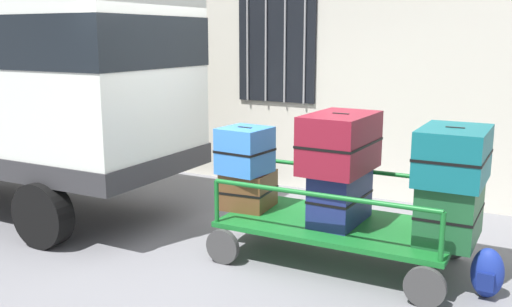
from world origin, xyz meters
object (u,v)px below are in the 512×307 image
(suitcase_left_bottom, at_px, (249,189))
(suitcase_midleft_middle, at_px, (340,142))
(suitcase_left_middle, at_px, (245,150))
(suitcase_midleft_bottom, at_px, (340,196))
(suitcase_center_bottom, at_px, (450,211))
(backpack, at_px, (487,273))
(van, at_px, (3,76))
(luggage_cart, at_px, (338,229))
(suitcase_center_middle, at_px, (453,155))

(suitcase_left_bottom, xyz_separation_m, suitcase_midleft_middle, (1.02, -0.07, 0.61))
(suitcase_left_middle, height_order, suitcase_midleft_bottom, suitcase_left_middle)
(suitcase_left_middle, relative_size, suitcase_midleft_middle, 0.60)
(suitcase_center_bottom, bearing_deg, backpack, -28.00)
(van, relative_size, suitcase_midleft_middle, 5.66)
(suitcase_left_middle, bearing_deg, suitcase_midleft_middle, 0.34)
(van, xyz_separation_m, luggage_cart, (4.46, 0.18, -1.35))
(van, height_order, suitcase_left_bottom, van)
(suitcase_left_middle, height_order, suitcase_midleft_middle, suitcase_midleft_middle)
(suitcase_midleft_bottom, bearing_deg, backpack, -8.07)
(suitcase_left_bottom, height_order, backpack, suitcase_left_bottom)
(luggage_cart, relative_size, suitcase_left_bottom, 4.17)
(suitcase_center_bottom, xyz_separation_m, backpack, (0.37, -0.20, -0.44))
(suitcase_midleft_middle, bearing_deg, suitcase_left_bottom, 176.25)
(suitcase_midleft_middle, bearing_deg, suitcase_center_bottom, 3.11)
(backpack, bearing_deg, suitcase_midleft_bottom, 171.93)
(suitcase_left_bottom, distance_m, suitcase_midleft_bottom, 1.03)
(van, xyz_separation_m, suitcase_center_middle, (5.48, 0.19, -0.52))
(luggage_cart, distance_m, suitcase_left_middle, 1.24)
(suitcase_center_bottom, distance_m, suitcase_center_middle, 0.51)
(suitcase_left_middle, xyz_separation_m, suitcase_midleft_middle, (1.02, 0.01, 0.17))
(suitcase_left_bottom, xyz_separation_m, suitcase_center_middle, (2.05, -0.03, 0.58))
(luggage_cart, height_order, suitcase_center_bottom, suitcase_center_bottom)
(suitcase_left_bottom, relative_size, backpack, 1.24)
(luggage_cart, height_order, backpack, backpack)
(luggage_cart, xyz_separation_m, suitcase_center_middle, (1.02, 0.00, 0.84))
(van, xyz_separation_m, suitcase_left_middle, (3.43, 0.15, -0.66))
(suitcase_center_middle, bearing_deg, suitcase_left_bottom, 179.03)
(luggage_cart, height_order, suitcase_left_middle, suitcase_left_middle)
(luggage_cart, distance_m, suitcase_center_bottom, 1.08)
(van, bearing_deg, suitcase_left_bottom, 3.67)
(suitcase_midleft_bottom, bearing_deg, suitcase_left_middle, -176.44)
(suitcase_left_bottom, height_order, suitcase_center_middle, suitcase_center_middle)
(suitcase_center_middle, bearing_deg, luggage_cart, -179.74)
(van, distance_m, suitcase_left_bottom, 3.61)
(suitcase_center_middle, height_order, backpack, suitcase_center_middle)
(suitcase_midleft_middle, height_order, backpack, suitcase_midleft_middle)
(luggage_cart, distance_m, suitcase_left_bottom, 1.06)
(van, bearing_deg, suitcase_center_bottom, 2.18)
(luggage_cart, bearing_deg, suitcase_center_middle, 0.26)
(suitcase_left_bottom, distance_m, suitcase_midleft_middle, 1.19)
(van, xyz_separation_m, suitcase_center_bottom, (5.48, 0.21, -1.03))
(suitcase_left_middle, distance_m, suitcase_center_bottom, 2.08)
(suitcase_left_bottom, bearing_deg, van, -176.33)
(luggage_cart, xyz_separation_m, suitcase_left_bottom, (-1.02, 0.04, 0.25))
(suitcase_center_middle, bearing_deg, suitcase_midleft_bottom, 178.59)
(van, bearing_deg, suitcase_midleft_bottom, 2.70)
(suitcase_midleft_bottom, xyz_separation_m, backpack, (1.39, -0.20, -0.44))
(luggage_cart, distance_m, backpack, 1.41)
(suitcase_center_middle, bearing_deg, suitcase_center_bottom, 90.00)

